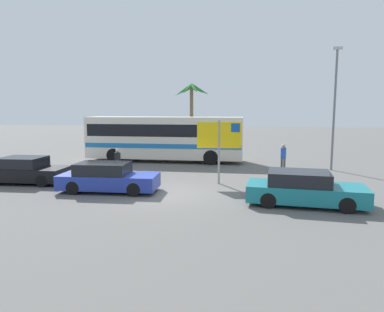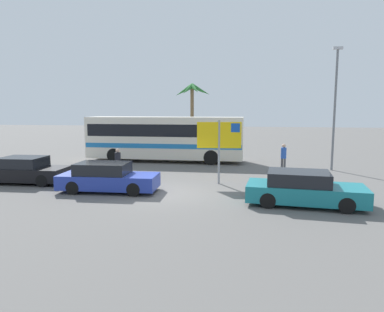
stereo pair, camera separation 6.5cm
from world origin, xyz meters
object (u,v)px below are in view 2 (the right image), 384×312
at_px(bus_front_coach, 165,137).
at_px(car_black, 27,170).
at_px(pedestrian_near_sign, 284,155).
at_px(car_teal, 303,189).
at_px(ferry_sign, 220,138).
at_px(car_blue, 107,178).
at_px(pedestrian_crossing_lot, 118,161).

height_order(bus_front_coach, car_black, bus_front_coach).
relative_size(car_black, pedestrian_near_sign, 2.38).
distance_m(car_black, car_teal, 13.44).
relative_size(ferry_sign, car_blue, 0.71).
height_order(ferry_sign, car_teal, ferry_sign).
height_order(car_teal, pedestrian_near_sign, pedestrian_near_sign).
xyz_separation_m(car_black, car_teal, (13.27, -2.10, 0.00)).
relative_size(car_blue, pedestrian_crossing_lot, 2.79).
bearing_deg(bus_front_coach, car_blue, -92.76).
bearing_deg(pedestrian_near_sign, ferry_sign, -5.33).
height_order(pedestrian_near_sign, pedestrian_crossing_lot, pedestrian_near_sign).
xyz_separation_m(ferry_sign, pedestrian_near_sign, (3.49, 3.94, -1.34)).
distance_m(ferry_sign, car_blue, 5.77).
bearing_deg(pedestrian_crossing_lot, car_blue, -152.95).
bearing_deg(car_teal, ferry_sign, 141.46).
height_order(bus_front_coach, car_blue, bus_front_coach).
bearing_deg(car_teal, pedestrian_near_sign, 96.01).
bearing_deg(pedestrian_near_sign, car_black, -32.05).
distance_m(bus_front_coach, car_blue, 9.57).
bearing_deg(pedestrian_near_sign, car_teal, 36.64).
bearing_deg(ferry_sign, pedestrian_crossing_lot, 167.37).
bearing_deg(ferry_sign, car_black, -178.28).
relative_size(ferry_sign, pedestrian_near_sign, 1.91).
xyz_separation_m(car_blue, pedestrian_crossing_lot, (-0.68, 3.13, 0.31)).
height_order(ferry_sign, pedestrian_near_sign, ferry_sign).
relative_size(ferry_sign, car_black, 0.80).
relative_size(car_black, car_blue, 0.89).
distance_m(car_black, pedestrian_near_sign, 14.23).
xyz_separation_m(car_blue, pedestrian_near_sign, (8.42, 6.43, 0.35)).
height_order(car_black, car_teal, same).
distance_m(car_blue, pedestrian_crossing_lot, 3.22).
bearing_deg(car_black, car_teal, -11.29).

